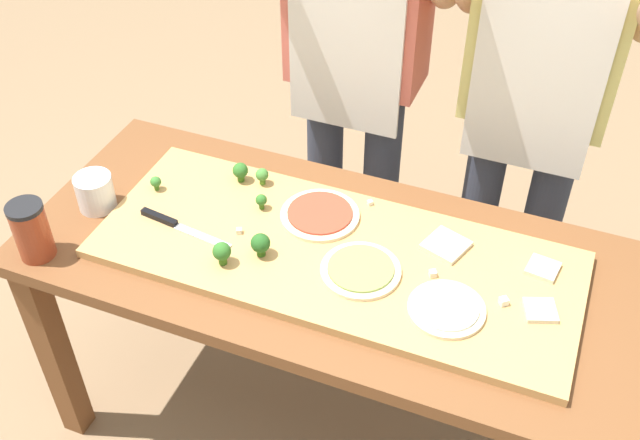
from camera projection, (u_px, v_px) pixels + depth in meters
name	position (u px, v px, depth m)	size (l,w,h in m)	color
ground_plane	(326.00, 424.00, 2.44)	(8.00, 8.00, 0.00)	#896B4C
prep_table	(328.00, 284.00, 2.01)	(1.60, 0.70, 0.76)	brown
cutting_board	(335.00, 255.00, 1.92)	(1.22, 0.48, 0.02)	tan
chefs_knife	(173.00, 223.00, 1.98)	(0.28, 0.06, 0.02)	#B7BABF
pizza_whole_pesto_green	(361.00, 270.00, 1.85)	(0.20, 0.20, 0.02)	beige
pizza_whole_white_garlic	(447.00, 308.00, 1.75)	(0.18, 0.18, 0.02)	beige
pizza_whole_tomato_red	(320.00, 215.00, 2.00)	(0.21, 0.21, 0.02)	beige
pizza_slice_near_left	(543.00, 268.00, 1.86)	(0.07, 0.07, 0.01)	beige
pizza_slice_near_right	(446.00, 245.00, 1.92)	(0.10, 0.10, 0.01)	beige
pizza_slice_center	(540.00, 310.00, 1.75)	(0.07, 0.07, 0.01)	beige
broccoli_floret_front_mid	(262.00, 175.00, 2.09)	(0.04, 0.04, 0.05)	#487A23
broccoli_floret_center_left	(261.00, 201.00, 2.02)	(0.03, 0.03, 0.04)	#366618
broccoli_floret_back_right	(156.00, 182.00, 2.08)	(0.03, 0.03, 0.04)	#3F7220
broccoli_floret_front_left	(222.00, 252.00, 1.85)	(0.05, 0.05, 0.06)	#366618
broccoli_floret_back_left	(240.00, 171.00, 2.10)	(0.04, 0.04, 0.06)	#366618
broccoli_floret_front_right	(261.00, 244.00, 1.88)	(0.05, 0.05, 0.06)	#2C5915
cheese_crumble_a	(433.00, 273.00, 1.84)	(0.02, 0.02, 0.02)	silver
cheese_crumble_b	(504.00, 301.00, 1.77)	(0.02, 0.02, 0.02)	white
cheese_crumble_c	(239.00, 231.00, 1.96)	(0.01, 0.01, 0.01)	silver
cheese_crumble_d	(370.00, 203.00, 2.04)	(0.01, 0.01, 0.01)	silver
flour_cup	(96.00, 194.00, 2.05)	(0.10, 0.10, 0.10)	white
sauce_jar	(31.00, 231.00, 1.89)	(0.09, 0.09, 0.16)	#99381E
cook_left	(356.00, 50.00, 2.24)	(0.54, 0.39, 1.67)	#333847
cook_right	(538.00, 85.00, 2.09)	(0.54, 0.39, 1.67)	#333847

